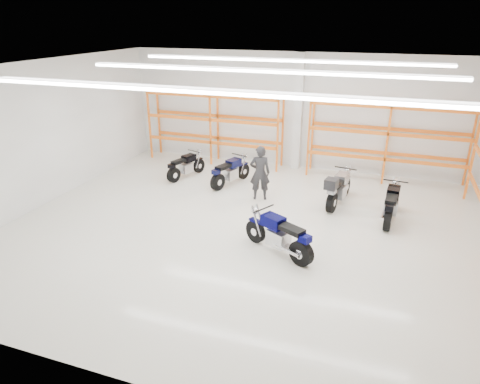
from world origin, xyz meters
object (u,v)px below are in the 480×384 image
(motorcycle_back_c, at_px, (338,189))
(motorcycle_back_d, at_px, (391,205))
(motorcycle_back_b, at_px, (229,173))
(motorcycle_back_a, at_px, (185,167))
(motorcycle_main, at_px, (281,237))
(structural_column, at_px, (298,113))
(standing_man, at_px, (260,173))

(motorcycle_back_c, distance_m, motorcycle_back_d, 1.76)
(motorcycle_back_b, bearing_deg, motorcycle_back_d, -11.94)
(motorcycle_back_a, relative_size, motorcycle_back_b, 0.93)
(motorcycle_back_d, bearing_deg, motorcycle_back_c, 159.62)
(motorcycle_back_c, bearing_deg, motorcycle_back_b, 171.77)
(motorcycle_main, height_order, motorcycle_back_a, motorcycle_main)
(motorcycle_back_c, bearing_deg, structural_column, 122.36)
(motorcycle_main, xyz_separation_m, structural_column, (-1.11, 6.91, 1.73))
(motorcycle_main, relative_size, motorcycle_back_c, 0.90)
(motorcycle_back_a, relative_size, motorcycle_back_d, 0.85)
(motorcycle_back_d, relative_size, structural_column, 0.49)
(motorcycle_back_a, distance_m, motorcycle_back_d, 7.56)
(motorcycle_back_d, bearing_deg, motorcycle_back_b, 168.06)
(motorcycle_back_c, bearing_deg, motorcycle_back_d, -20.38)
(standing_man, bearing_deg, motorcycle_back_d, 157.68)
(motorcycle_main, distance_m, motorcycle_back_b, 5.14)
(motorcycle_back_a, height_order, standing_man, standing_man)
(motorcycle_back_b, relative_size, structural_column, 0.44)
(motorcycle_back_d, bearing_deg, structural_column, 133.74)
(motorcycle_main, relative_size, structural_column, 0.46)
(motorcycle_main, distance_m, motorcycle_back_d, 3.99)
(motorcycle_back_b, distance_m, standing_man, 1.71)
(motorcycle_back_a, height_order, motorcycle_back_c, motorcycle_back_c)
(standing_man, bearing_deg, motorcycle_back_c, 168.66)
(motorcycle_back_a, xyz_separation_m, motorcycle_back_c, (5.79, -0.72, 0.12))
(motorcycle_main, distance_m, standing_man, 3.70)
(motorcycle_back_d, distance_m, structural_column, 5.67)
(motorcycle_back_b, bearing_deg, motorcycle_back_c, -8.23)
(motorcycle_back_a, height_order, structural_column, structural_column)
(motorcycle_back_c, distance_m, structural_column, 4.24)
(motorcycle_main, relative_size, motorcycle_back_a, 1.10)
(structural_column, bearing_deg, motorcycle_back_c, -57.64)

